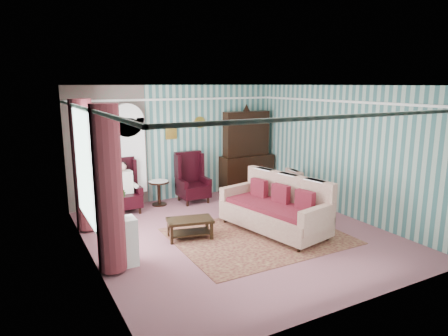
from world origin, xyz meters
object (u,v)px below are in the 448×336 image
wingback_left (123,186)px  sofa (274,206)px  nest_table (305,194)px  coffee_table (190,229)px  seated_woman (124,188)px  wingback_right (193,178)px  round_side_table (159,193)px  bookcase (129,161)px  floral_armchair (284,185)px  dresser_hutch (247,149)px  plant_stand (119,243)px

wingback_left → sofa: wingback_left is taller
sofa → nest_table: bearing=-69.5°
sofa → coffee_table: size_ratio=2.62×
coffee_table → seated_woman: bearing=107.2°
wingback_right → round_side_table: wingback_right is taller
bookcase → floral_armchair: bookcase is taller
wingback_right → wingback_left: bearing=180.0°
seated_woman → nest_table: bearing=-20.8°
dresser_hutch → sofa: dresser_hutch is taller
bookcase → wingback_left: (-0.25, -0.39, -0.50)m
plant_stand → sofa: sofa is taller
seated_woman → sofa: seated_woman is taller
bookcase → plant_stand: 3.39m
dresser_hutch → nest_table: dresser_hutch is taller
bookcase → coffee_table: bearing=-80.5°
bookcase → nest_table: 4.37m
wingback_right → bookcase: bearing=165.4°
nest_table → plant_stand: (-4.87, -1.20, 0.13)m
bookcase → seated_woman: bookcase is taller
wingback_right → round_side_table: size_ratio=2.08×
wingback_right → seated_woman: wingback_right is taller
wingback_left → plant_stand: size_ratio=1.56×
seated_woman → nest_table: seated_woman is taller
wingback_right → plant_stand: 3.76m
wingback_left → bookcase: bearing=57.3°
wingback_right → sofa: size_ratio=0.55×
seated_woman → dresser_hutch: bearing=4.4°
sofa → floral_armchair: bearing=-55.6°
floral_armchair → coffee_table: (-2.81, -0.78, -0.35)m
wingback_left → sofa: bearing=-48.8°
coffee_table → floral_armchair: bearing=15.5°
bookcase → round_side_table: bearing=-20.3°
round_side_table → nest_table: size_ratio=1.11×
wingback_right → seated_woman: 1.75m
seated_woman → floral_armchair: 3.78m
plant_stand → sofa: 3.13m
sofa → seated_woman: bearing=29.4°
bookcase → round_side_table: 1.07m
dresser_hutch → wingback_left: (-3.50, -0.27, -0.55)m
plant_stand → bookcase: bearing=71.5°
round_side_table → floral_armchair: size_ratio=0.55×
wingback_right → nest_table: wingback_right is taller
bookcase → plant_stand: bookcase is taller
wingback_left → floral_armchair: (3.50, -1.43, -0.08)m
wingback_left → sofa: (2.32, -2.66, -0.09)m
bookcase → wingback_right: 1.63m
dresser_hutch → coffee_table: (-2.81, -2.48, -0.98)m
dresser_hutch → round_side_table: dresser_hutch is taller
dresser_hutch → coffee_table: 3.88m
wingback_right → coffee_table: size_ratio=1.44×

